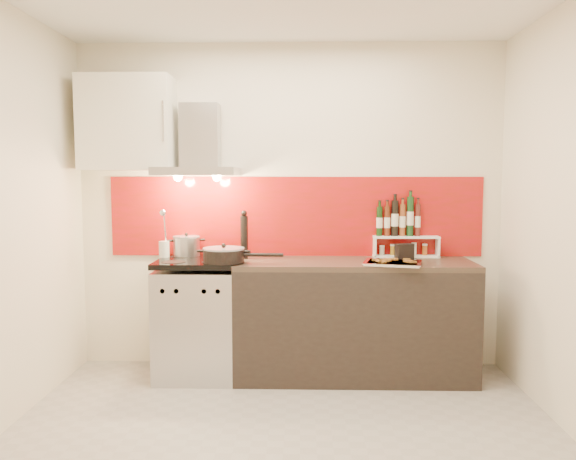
{
  "coord_description": "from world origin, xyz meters",
  "views": [
    {
      "loc": [
        0.1,
        -3.14,
        1.53
      ],
      "look_at": [
        0.0,
        0.95,
        1.15
      ],
      "focal_mm": 35.0,
      "sensor_mm": 36.0,
      "label": 1
    }
  ],
  "objects_px": {
    "range_stove": "(198,319)",
    "stock_pot": "(187,246)",
    "baking_tray": "(393,263)",
    "counter": "(353,319)",
    "pepper_mill": "(244,235)",
    "saute_pan": "(225,255)"
  },
  "relations": [
    {
      "from": "range_stove",
      "to": "baking_tray",
      "type": "xyz_separation_m",
      "value": [
        1.46,
        -0.17,
        0.47
      ]
    },
    {
      "from": "range_stove",
      "to": "pepper_mill",
      "type": "distance_m",
      "value": 0.74
    },
    {
      "from": "range_stove",
      "to": "counter",
      "type": "distance_m",
      "value": 1.2
    },
    {
      "from": "counter",
      "to": "saute_pan",
      "type": "relative_size",
      "value": 3.02
    },
    {
      "from": "stock_pot",
      "to": "pepper_mill",
      "type": "bearing_deg",
      "value": -8.98
    },
    {
      "from": "saute_pan",
      "to": "counter",
      "type": "bearing_deg",
      "value": 8.92
    },
    {
      "from": "counter",
      "to": "stock_pot",
      "type": "bearing_deg",
      "value": 172.08
    },
    {
      "from": "baking_tray",
      "to": "pepper_mill",
      "type": "bearing_deg",
      "value": 165.5
    },
    {
      "from": "range_stove",
      "to": "baking_tray",
      "type": "distance_m",
      "value": 1.55
    },
    {
      "from": "counter",
      "to": "baking_tray",
      "type": "height_order",
      "value": "baking_tray"
    },
    {
      "from": "range_stove",
      "to": "stock_pot",
      "type": "distance_m",
      "value": 0.59
    },
    {
      "from": "range_stove",
      "to": "pepper_mill",
      "type": "bearing_deg",
      "value": 18.09
    },
    {
      "from": "pepper_mill",
      "to": "baking_tray",
      "type": "distance_m",
      "value": 1.16
    },
    {
      "from": "pepper_mill",
      "to": "saute_pan",
      "type": "bearing_deg",
      "value": -114.34
    },
    {
      "from": "counter",
      "to": "baking_tray",
      "type": "bearing_deg",
      "value": -34.08
    },
    {
      "from": "saute_pan",
      "to": "baking_tray",
      "type": "distance_m",
      "value": 1.23
    },
    {
      "from": "range_stove",
      "to": "saute_pan",
      "type": "bearing_deg",
      "value": -32.42
    },
    {
      "from": "range_stove",
      "to": "stock_pot",
      "type": "xyz_separation_m",
      "value": [
        -0.12,
        0.19,
        0.55
      ]
    },
    {
      "from": "counter",
      "to": "pepper_mill",
      "type": "relative_size",
      "value": 4.75
    },
    {
      "from": "stock_pot",
      "to": "baking_tray",
      "type": "relative_size",
      "value": 0.46
    },
    {
      "from": "stock_pot",
      "to": "saute_pan",
      "type": "xyz_separation_m",
      "value": [
        0.35,
        -0.34,
        -0.03
      ]
    },
    {
      "from": "baking_tray",
      "to": "range_stove",
      "type": "bearing_deg",
      "value": 173.23
    }
  ]
}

